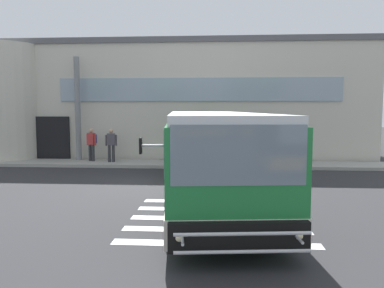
% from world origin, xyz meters
% --- Properties ---
extents(ground_plane, '(80.00, 90.00, 0.02)m').
position_xyz_m(ground_plane, '(0.00, 0.00, -0.01)').
color(ground_plane, '#2B2B2D').
rests_on(ground_plane, ground).
extents(bay_paint_stripes, '(4.40, 3.96, 0.01)m').
position_xyz_m(bay_paint_stripes, '(2.00, -4.20, 0.00)').
color(bay_paint_stripes, silver).
rests_on(bay_paint_stripes, ground).
extents(terminal_building, '(22.39, 13.80, 6.51)m').
position_xyz_m(terminal_building, '(-0.68, 11.61, 3.25)').
color(terminal_building, beige).
rests_on(terminal_building, ground).
extents(boarding_curb, '(24.59, 2.00, 0.15)m').
position_xyz_m(boarding_curb, '(0.00, 4.80, 0.07)').
color(boarding_curb, '#9E9B93').
rests_on(boarding_curb, ground).
extents(entry_support_column, '(0.28, 0.28, 5.30)m').
position_xyz_m(entry_support_column, '(-5.20, 5.40, 2.80)').
color(entry_support_column, slate).
rests_on(entry_support_column, boarding_curb).
extents(bus_main_foreground, '(3.82, 11.94, 2.70)m').
position_xyz_m(bus_main_foreground, '(1.77, -1.66, 1.33)').
color(bus_main_foreground, '#1E7238').
rests_on(bus_main_foreground, ground).
extents(passenger_near_column, '(0.56, 0.47, 1.68)m').
position_xyz_m(passenger_near_column, '(-4.38, 5.07, 1.11)').
color(passenger_near_column, '#2D2D33').
rests_on(passenger_near_column, boarding_curb).
extents(passenger_by_doorway, '(0.58, 0.29, 1.68)m').
position_xyz_m(passenger_by_doorway, '(-3.30, 4.80, 1.08)').
color(passenger_by_doorway, '#2D2D33').
rests_on(passenger_by_doorway, boarding_curb).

